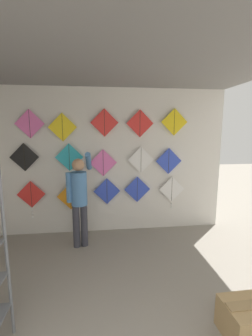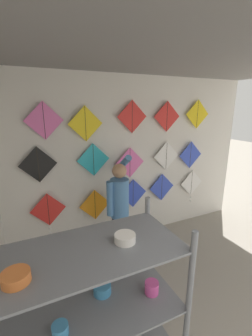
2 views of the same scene
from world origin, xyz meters
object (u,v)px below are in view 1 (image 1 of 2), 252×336
object	(u,v)px
kite_4	(172,190)
kite_7	(103,163)
cardboard_box	(248,321)
kite_0	(31,197)
shopkeeper	(79,195)
kite_8	(141,160)
kite_1	(71,196)
kite_3	(137,189)
kite_9	(169,161)
kite_5	(24,157)
kite_6	(69,157)
kite_14	(174,122)
kite_13	(140,123)
kite_10	(30,124)
kite_2	(107,191)
kite_12	(104,123)
kite_11	(62,127)

from	to	relation	value
kite_4	kite_7	bearing A→B (deg)	179.97
cardboard_box	kite_0	distance (m)	3.74
shopkeeper	kite_0	xyz separation A→B (m)	(-0.94, 0.51, -0.15)
kite_4	kite_8	bearing A→B (deg)	179.93
kite_8	shopkeeper	bearing A→B (deg)	-156.00
shopkeeper	kite_1	size ratio (longest dim) A/B	3.17
kite_3	kite_9	world-z (taller)	kite_9
kite_5	kite_6	size ratio (longest dim) A/B	1.00
kite_0	kite_1	xyz separation A→B (m)	(0.73, 0.00, -0.02)
kite_0	kite_6	world-z (taller)	kite_6
kite_8	kite_14	distance (m)	0.97
shopkeeper	kite_13	distance (m)	1.73
kite_7	kite_9	bearing A→B (deg)	0.00
kite_14	kite_10	bearing A→B (deg)	180.00
kite_14	shopkeeper	bearing A→B (deg)	-164.04
kite_5	kite_4	bearing A→B (deg)	-0.02
kite_2	kite_0	bearing A→B (deg)	-179.96
kite_14	kite_1	bearing A→B (deg)	180.00
kite_9	kite_0	bearing A→B (deg)	-179.98
kite_7	kite_10	distance (m)	1.49
shopkeeper	kite_5	world-z (taller)	kite_5
kite_4	kite_10	xyz separation A→B (m)	(-2.67, 0.00, 1.32)
kite_1	kite_12	bearing A→B (deg)	0.00
shopkeeper	kite_13	xyz separation A→B (m)	(1.13, 0.51, 1.21)
kite_12	kite_14	size ratio (longest dim) A/B	1.00
cardboard_box	kite_14	size ratio (longest dim) A/B	0.92
cardboard_box	kite_14	bearing A→B (deg)	89.27
kite_4	kite_11	distance (m)	2.45
kite_6	kite_2	bearing A→B (deg)	0.00
kite_11	kite_7	bearing A→B (deg)	0.00
kite_10	kite_13	xyz separation A→B (m)	(2.01, 0.00, 0.01)
kite_8	kite_14	bearing A→B (deg)	0.00
kite_9	cardboard_box	bearing A→B (deg)	-88.73
kite_6	kite_7	bearing A→B (deg)	0.00
cardboard_box	kite_7	world-z (taller)	kite_7
kite_4	kite_5	bearing A→B (deg)	179.98
kite_9	kite_5	bearing A→B (deg)	180.00
kite_7	kite_12	xyz separation A→B (m)	(0.04, 0.00, 0.75)
kite_8	kite_14	xyz separation A→B (m)	(0.64, 0.00, 0.72)
cardboard_box	kite_8	size ratio (longest dim) A/B	0.92
kite_1	kite_14	world-z (taller)	kite_14
kite_7	kite_14	world-z (taller)	kite_14
kite_7	kite_13	world-z (taller)	kite_13
kite_4	kite_10	distance (m)	2.98
kite_0	kite_6	distance (m)	1.04
kite_5	kite_13	distance (m)	2.23
kite_0	kite_5	world-z (taller)	kite_5
kite_9	kite_12	size ratio (longest dim) A/B	1.00
kite_13	kite_11	bearing A→B (deg)	180.00
kite_6	kite_12	size ratio (longest dim) A/B	1.00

